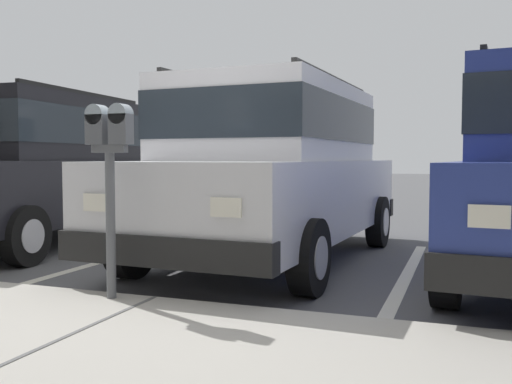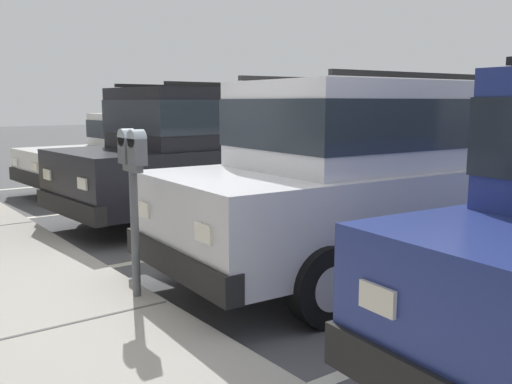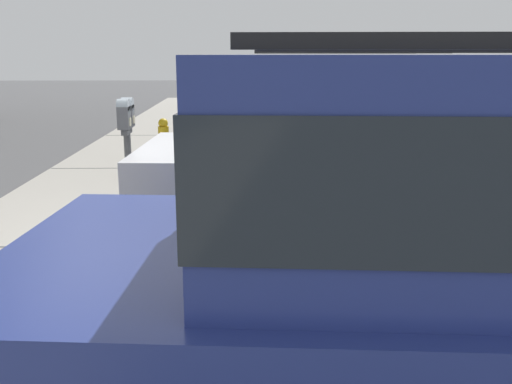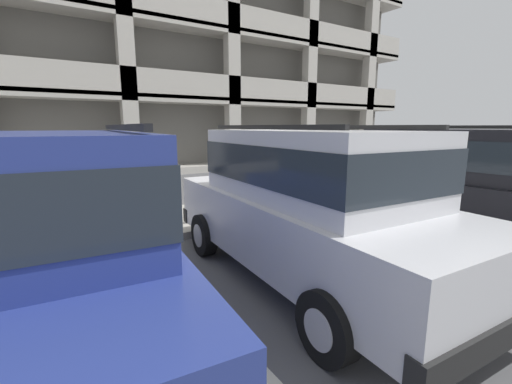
{
  "view_description": "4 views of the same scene",
  "coord_description": "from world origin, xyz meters",
  "px_view_note": "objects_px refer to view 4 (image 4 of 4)",
  "views": [
    {
      "loc": [
        -2.17,
        3.9,
        1.16
      ],
      "look_at": [
        -0.39,
        -0.92,
        0.85
      ],
      "focal_mm": 40.0,
      "sensor_mm": 36.0,
      "label": 1
    },
    {
      "loc": [
        -4.12,
        2.33,
        1.78
      ],
      "look_at": [
        0.16,
        -0.84,
        0.93
      ],
      "focal_mm": 40.0,
      "sensor_mm": 36.0,
      "label": 2
    },
    {
      "loc": [
        -5.41,
        -0.79,
        1.97
      ],
      "look_at": [
        -0.34,
        -0.92,
        0.74
      ],
      "focal_mm": 40.0,
      "sensor_mm": 36.0,
      "label": 3
    },
    {
      "loc": [
        -3.04,
        -5.52,
        2.02
      ],
      "look_at": [
        0.2,
        -0.43,
        0.86
      ],
      "focal_mm": 24.0,
      "sensor_mm": 36.0,
      "label": 4
    }
  ],
  "objects_px": {
    "dark_hatchback": "(456,179)",
    "parking_meter_near": "(239,169)",
    "silver_suv": "(309,199)",
    "red_sedan": "(45,234)",
    "fire_hydrant": "(384,182)"
  },
  "relations": [
    {
      "from": "dark_hatchback",
      "to": "parking_meter_near",
      "type": "bearing_deg",
      "value": 134.03
    },
    {
      "from": "silver_suv",
      "to": "dark_hatchback",
      "type": "bearing_deg",
      "value": 0.93
    },
    {
      "from": "parking_meter_near",
      "to": "red_sedan",
      "type": "bearing_deg",
      "value": -143.91
    },
    {
      "from": "fire_hydrant",
      "to": "parking_meter_near",
      "type": "bearing_deg",
      "value": -176.55
    },
    {
      "from": "red_sedan",
      "to": "fire_hydrant",
      "type": "distance_m",
      "value": 8.74
    },
    {
      "from": "red_sedan",
      "to": "dark_hatchback",
      "type": "relative_size",
      "value": 1.01
    },
    {
      "from": "dark_hatchback",
      "to": "fire_hydrant",
      "type": "relative_size",
      "value": 6.98
    },
    {
      "from": "red_sedan",
      "to": "dark_hatchback",
      "type": "distance_m",
      "value": 6.31
    },
    {
      "from": "dark_hatchback",
      "to": "parking_meter_near",
      "type": "xyz_separation_m",
      "value": [
        -2.95,
        2.69,
        0.1
      ]
    },
    {
      "from": "fire_hydrant",
      "to": "dark_hatchback",
      "type": "bearing_deg",
      "value": -123.41
    },
    {
      "from": "dark_hatchback",
      "to": "parking_meter_near",
      "type": "height_order",
      "value": "dark_hatchback"
    },
    {
      "from": "silver_suv",
      "to": "fire_hydrant",
      "type": "height_order",
      "value": "silver_suv"
    },
    {
      "from": "red_sedan",
      "to": "fire_hydrant",
      "type": "bearing_deg",
      "value": 22.94
    },
    {
      "from": "dark_hatchback",
      "to": "silver_suv",
      "type": "bearing_deg",
      "value": 174.31
    },
    {
      "from": "red_sedan",
      "to": "fire_hydrant",
      "type": "xyz_separation_m",
      "value": [
        8.28,
        2.74,
        -0.62
      ]
    }
  ]
}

